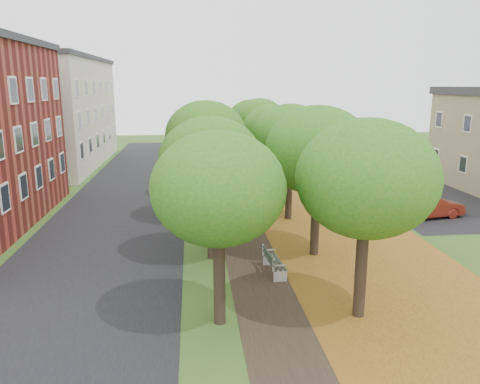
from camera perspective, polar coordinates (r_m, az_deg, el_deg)
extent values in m
plane|color=#2D4C19|center=(16.58, 5.41, -15.16)|extent=(120.00, 120.00, 0.00)
cube|color=black|center=(30.67, -14.14, -2.12)|extent=(8.00, 70.00, 0.01)
cube|color=black|center=(30.48, -0.05, -1.80)|extent=(3.20, 70.00, 0.01)
cube|color=#94641B|center=(31.37, 9.08, -1.54)|extent=(7.50, 70.00, 0.01)
cube|color=black|center=(35.38, 22.09, -0.69)|extent=(9.00, 16.00, 0.01)
cylinder|color=black|center=(15.61, -2.54, -10.33)|extent=(0.40, 0.40, 3.26)
ellipsoid|color=#1E6014|center=(14.67, -2.66, 0.66)|extent=(4.36, 4.36, 3.71)
cylinder|color=black|center=(21.25, -3.50, -3.91)|extent=(0.40, 0.40, 3.26)
ellipsoid|color=#1E6014|center=(20.57, -3.62, 4.23)|extent=(4.36, 4.36, 3.71)
cylinder|color=black|center=(27.04, -4.04, -0.21)|extent=(0.40, 0.40, 3.26)
ellipsoid|color=#1E6014|center=(26.51, -4.15, 6.21)|extent=(4.36, 4.36, 3.71)
cylinder|color=black|center=(32.91, -4.40, 2.17)|extent=(0.40, 0.40, 3.26)
ellipsoid|color=#1E6014|center=(32.47, -4.49, 7.46)|extent=(4.36, 4.36, 3.71)
cylinder|color=black|center=(38.81, -4.64, 3.84)|extent=(0.40, 0.40, 3.26)
ellipsoid|color=#1E6014|center=(38.45, -4.73, 8.32)|extent=(4.36, 4.36, 3.71)
cylinder|color=black|center=(44.75, -4.82, 5.06)|extent=(0.40, 0.40, 3.26)
ellipsoid|color=#1E6014|center=(44.43, -4.90, 8.95)|extent=(4.36, 4.36, 3.71)
cylinder|color=black|center=(16.56, 14.51, -9.34)|extent=(0.40, 0.40, 3.26)
ellipsoid|color=#1E6014|center=(15.68, 15.14, 1.02)|extent=(4.36, 4.36, 3.71)
cylinder|color=black|center=(21.95, 9.14, -3.50)|extent=(0.40, 0.40, 3.26)
ellipsoid|color=#1E6014|center=(21.30, 9.44, 4.39)|extent=(4.36, 4.36, 3.71)
cylinder|color=black|center=(27.60, 5.96, 0.02)|extent=(0.40, 0.40, 3.26)
ellipsoid|color=#1E6014|center=(27.08, 6.12, 6.31)|extent=(4.36, 4.36, 3.71)
cylinder|color=black|center=(33.37, 3.88, 2.33)|extent=(0.40, 0.40, 3.26)
ellipsoid|color=#1E6014|center=(32.94, 3.96, 7.55)|extent=(4.36, 4.36, 3.71)
cylinder|color=black|center=(39.21, 2.40, 3.96)|extent=(0.40, 0.40, 3.26)
ellipsoid|color=#1E6014|center=(38.84, 2.45, 8.40)|extent=(4.36, 4.36, 3.71)
cylinder|color=black|center=(45.09, 1.31, 5.16)|extent=(0.40, 0.40, 3.26)
ellipsoid|color=#1E6014|center=(44.77, 1.33, 9.03)|extent=(4.36, 4.36, 3.71)
cube|color=beige|center=(49.42, -22.61, 8.80)|extent=(10.00, 20.00, 10.00)
cube|color=#2D2D33|center=(49.40, -23.15, 14.81)|extent=(10.30, 20.30, 0.40)
cube|color=#29332A|center=(19.97, 4.25, -8.48)|extent=(0.66, 2.04, 0.04)
cube|color=#29332A|center=(19.80, 3.45, -7.73)|extent=(0.19, 2.01, 0.29)
cube|color=silver|center=(19.25, 4.92, -10.15)|extent=(0.56, 0.11, 0.50)
cube|color=silver|center=(20.89, 3.62, -8.21)|extent=(0.56, 0.11, 0.50)
cube|color=silver|center=(19.08, 4.95, -8.90)|extent=(0.51, 0.10, 0.04)
cube|color=silver|center=(20.73, 3.64, -7.05)|extent=(0.51, 0.10, 0.04)
imported|color=#A0A1A5|center=(31.28, 22.34, -1.23)|extent=(3.98, 2.46, 1.26)
imported|color=maroon|center=(30.08, 22.06, -1.65)|extent=(4.33, 2.19, 1.36)
imported|color=#2E2E33|center=(32.72, 19.61, -0.37)|extent=(4.68, 2.37, 1.30)
imported|color=silver|center=(37.72, 16.02, 1.70)|extent=(5.67, 3.76, 1.45)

